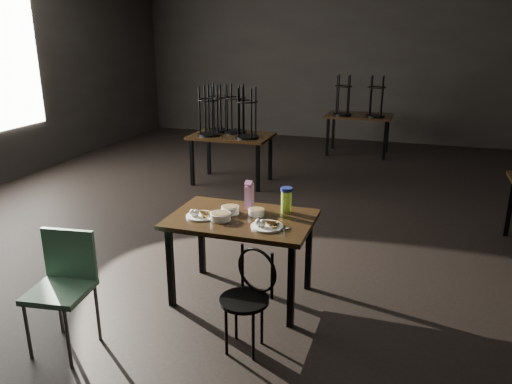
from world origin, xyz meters
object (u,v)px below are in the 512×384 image
(main_table, at_px, (241,226))
(water_bottle, at_px, (286,200))
(bentwood_chair, at_px, (249,291))
(school_chair, at_px, (64,280))
(juice_carton, at_px, (249,196))

(main_table, distance_m, water_bottle, 0.45)
(main_table, xyz_separation_m, bentwood_chair, (0.29, -0.66, -0.22))
(school_chair, bearing_deg, water_bottle, 36.67)
(water_bottle, relative_size, bentwood_chair, 0.29)
(main_table, bearing_deg, school_chair, -133.48)
(main_table, bearing_deg, water_bottle, 35.42)
(water_bottle, xyz_separation_m, school_chair, (-1.32, -1.28, -0.34))
(juice_carton, xyz_separation_m, water_bottle, (0.33, 0.01, -0.01))
(juice_carton, relative_size, water_bottle, 1.16)
(water_bottle, height_order, bentwood_chair, water_bottle)
(bentwood_chair, bearing_deg, water_bottle, 106.60)
(main_table, height_order, juice_carton, juice_carton)
(water_bottle, xyz_separation_m, bentwood_chair, (-0.04, -0.89, -0.41))
(juice_carton, xyz_separation_m, bentwood_chair, (0.30, -0.88, -0.42))
(water_bottle, distance_m, bentwood_chair, 0.98)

